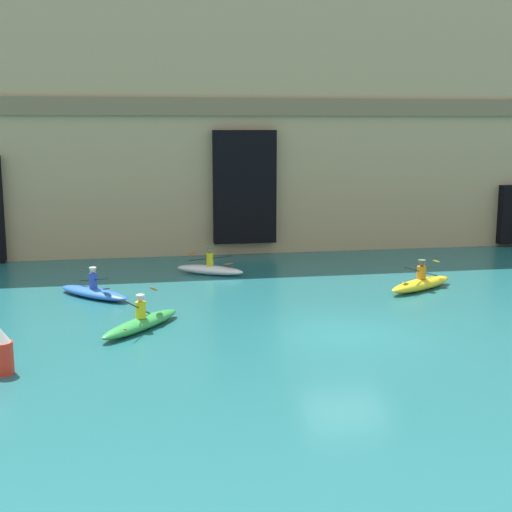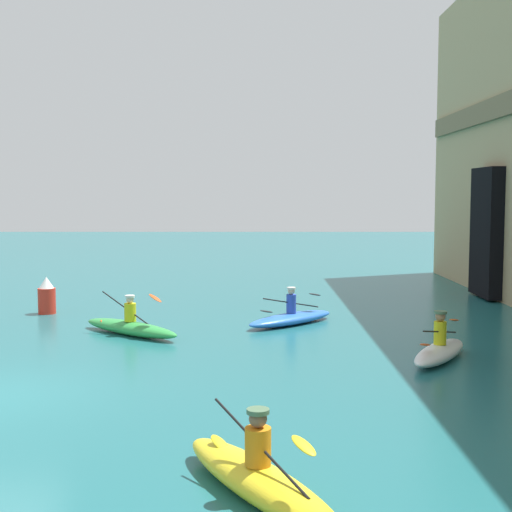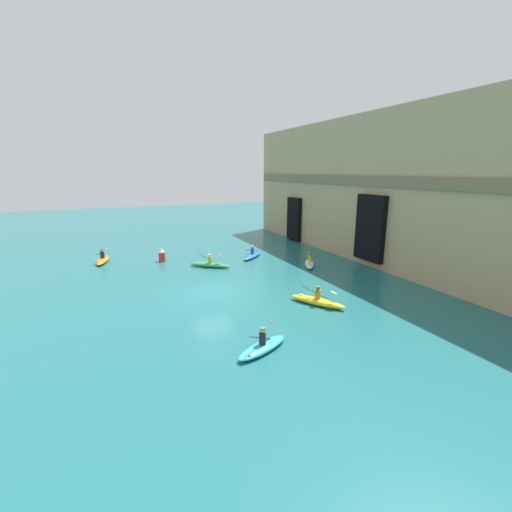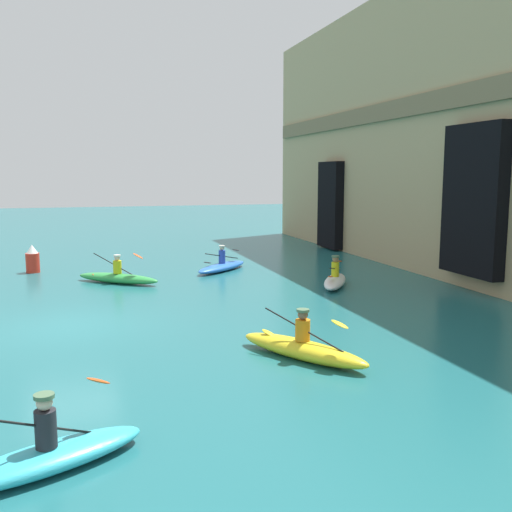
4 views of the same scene
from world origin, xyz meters
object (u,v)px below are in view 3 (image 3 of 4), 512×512
kayak_blue (252,255)px  kayak_green (210,264)px  kayak_white (309,263)px  kayak_orange (103,260)px  kayak_cyan (262,347)px  kayak_yellow (317,301)px  marker_buoy (162,255)px

kayak_blue → kayak_green: kayak_green is taller
kayak_white → kayak_green: bearing=99.6°
kayak_white → kayak_green: 8.36m
kayak_white → kayak_blue: (-4.64, -3.26, -0.03)m
kayak_orange → kayak_cyan: size_ratio=1.13×
kayak_yellow → kayak_green: kayak_green is taller
kayak_cyan → marker_buoy: bearing=71.5°
kayak_orange → kayak_blue: kayak_orange is taller
kayak_yellow → marker_buoy: 15.71m
marker_buoy → kayak_white: bearing=59.5°
kayak_blue → kayak_white: bearing=-98.4°
kayak_yellow → kayak_blue: 12.25m
kayak_cyan → kayak_white: size_ratio=1.02×
kayak_blue → kayak_green: 4.81m
kayak_green → marker_buoy: kayak_green is taller
kayak_orange → kayak_blue: 13.24m
kayak_cyan → kayak_blue: (-15.78, 6.31, -0.01)m
kayak_green → marker_buoy: size_ratio=2.68×
kayak_yellow → kayak_orange: bearing=-175.4°
kayak_cyan → kayak_green: bearing=59.3°
kayak_yellow → kayak_blue: kayak_yellow is taller
kayak_yellow → kayak_cyan: (3.57, -5.29, -0.04)m
kayak_cyan → kayak_green: (-14.17, 1.78, 0.01)m
kayak_cyan → kayak_green: 14.29m
kayak_orange → kayak_cyan: kayak_cyan is taller
kayak_yellow → kayak_blue: bearing=143.7°
kayak_white → marker_buoy: size_ratio=2.45×
kayak_orange → marker_buoy: 5.17m
kayak_yellow → kayak_cyan: bearing=-87.6°
marker_buoy → kayak_yellow: bearing=25.9°
kayak_orange → kayak_blue: size_ratio=1.13×
kayak_cyan → kayak_white: bearing=25.8°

